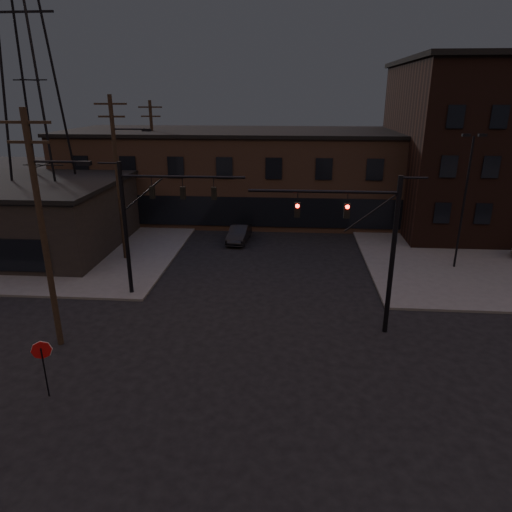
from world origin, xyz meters
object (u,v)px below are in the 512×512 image
(traffic_signal_near, at_px, (370,239))
(traffic_signal_far, at_px, (146,215))
(car_crossing, at_px, (239,234))
(parked_car_lot_a, at_px, (456,225))
(stop_sign, at_px, (42,356))

(traffic_signal_near, bearing_deg, traffic_signal_far, 163.83)
(traffic_signal_far, bearing_deg, car_crossing, 69.73)
(parked_car_lot_a, distance_m, car_crossing, 18.53)
(traffic_signal_far, height_order, parked_car_lot_a, traffic_signal_far)
(traffic_signal_far, height_order, stop_sign, traffic_signal_far)
(car_crossing, bearing_deg, parked_car_lot_a, 14.47)
(traffic_signal_near, height_order, parked_car_lot_a, traffic_signal_near)
(traffic_signal_near, distance_m, parked_car_lot_a, 20.67)
(traffic_signal_far, distance_m, car_crossing, 12.46)
(traffic_signal_near, relative_size, stop_sign, 3.23)
(traffic_signal_near, relative_size, car_crossing, 1.93)
(parked_car_lot_a, bearing_deg, stop_sign, 117.18)
(traffic_signal_near, distance_m, stop_sign, 15.17)
(traffic_signal_near, bearing_deg, stop_sign, -154.10)
(parked_car_lot_a, bearing_deg, traffic_signal_near, 131.38)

